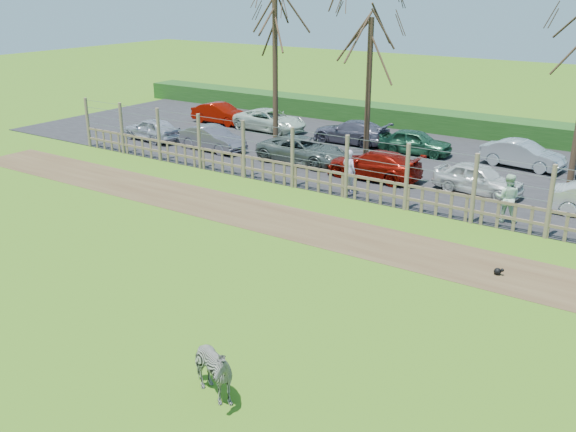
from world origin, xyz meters
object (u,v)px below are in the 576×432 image
Objects in this scene: car_10 at (415,142)px; car_9 at (351,132)px; zebra at (209,370)px; car_3 at (374,165)px; tree_mid at (370,55)px; car_7 at (220,113)px; car_8 at (270,120)px; visitor_a at (349,171)px; car_2 at (303,150)px; car_1 at (212,138)px; car_4 at (478,179)px; car_0 at (152,129)px; visitor_b at (507,198)px; crow at (498,271)px; car_11 at (523,155)px; tree_left at (275,35)px.

car_9 is at bearing 81.50° from car_10.
car_3 is at bearing 32.32° from zebra.
tree_mid is 5.04m from car_10.
car_8 is at bearing -88.55° from car_7.
car_2 is (-3.91, 2.68, -0.26)m from visitor_a.
car_1 is at bearing 114.89° from car_10.
car_1 and car_4 have the same top height.
car_0 is at bearing -165.93° from tree_mid.
tree_mid reaches higher than car_3.
car_1 is at bearing -90.27° from car_3.
zebra is at bearing 71.18° from visitor_b.
car_11 reaches higher than crow.
car_1 and car_9 have the same top height.
car_4 is 0.82× the size of car_8.
car_2 is 1.23× the size of car_10.
crow is 20.32m from car_8.
zebra is 0.42× the size of car_7.
car_1 is 14.70m from car_11.
car_3 is (6.23, -1.61, -4.98)m from tree_left.
tree_mid is at bearing 134.54° from crow.
car_7 and car_10 have the same top height.
car_0 is (-12.99, 2.05, -0.26)m from visitor_a.
zebra is 21.06m from car_10.
car_8 reaches higher than crow.
crow is 23.32m from car_7.
car_3 and car_11 have the same top height.
car_7 is (-11.02, 2.58, -4.23)m from tree_mid.
car_8 is (-13.52, 4.77, 0.00)m from car_4.
car_9 is 1.17× the size of car_10.
visitor_a is at bearing 149.19° from crow.
zebra is at bearing -135.56° from car_1.
car_2 is 1.23× the size of car_4.
visitor_b is 9.57m from car_10.
tree_left reaches higher than car_3.
car_10 is at bearing 56.61° from tree_mid.
tree_left is 2.16× the size of car_11.
car_4 reaches higher than crow.
visitor_b is 0.47× the size of car_11.
visitor_b is at bearing 53.54° from car_9.
car_0 is (-11.22, -2.81, -4.23)m from tree_mid.
car_2 is 3.90m from car_3.
tree_left is 8.56m from car_0.
car_4 is at bearing -106.26° from car_8.
visitor_a is 14.80m from car_7.
car_2 is (5.04, 0.48, 0.00)m from car_1.
car_1 and car_2 have the same top height.
car_7 is (-20.10, 11.81, 0.53)m from crow.
tree_mid reaches higher than car_0.
car_7 is 12.53m from car_10.
tree_mid reaches higher than car_8.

